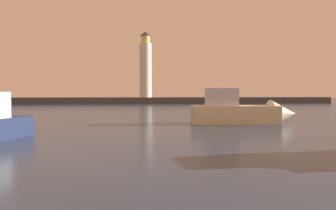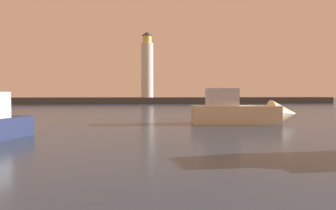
# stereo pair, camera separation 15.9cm
# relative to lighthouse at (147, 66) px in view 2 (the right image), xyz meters

# --- Properties ---
(ground_plane) EXTENTS (220.00, 220.00, 0.00)m
(ground_plane) POSITION_rel_lighthouse_xyz_m (0.16, -32.77, -8.78)
(ground_plane) COLOR #2D3D51
(breakwater) EXTENTS (90.27, 6.51, 1.50)m
(breakwater) POSITION_rel_lighthouse_xyz_m (0.16, 0.00, -8.03)
(breakwater) COLOR #423F3D
(breakwater) RESTS_ON ground_plane
(lighthouse) EXTENTS (2.79, 2.79, 15.36)m
(lighthouse) POSITION_rel_lighthouse_xyz_m (0.00, 0.00, 0.00)
(lighthouse) COLOR silver
(lighthouse) RESTS_ON breakwater
(motorboat_4) EXTENTS (8.30, 2.91, 3.04)m
(motorboat_4) POSITION_rel_lighthouse_xyz_m (5.27, -46.13, -7.86)
(motorboat_4) COLOR beige
(motorboat_4) RESTS_ON ground_plane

